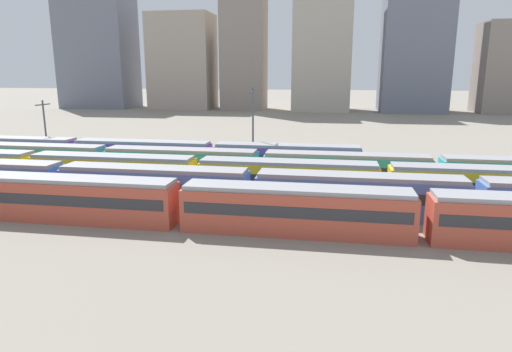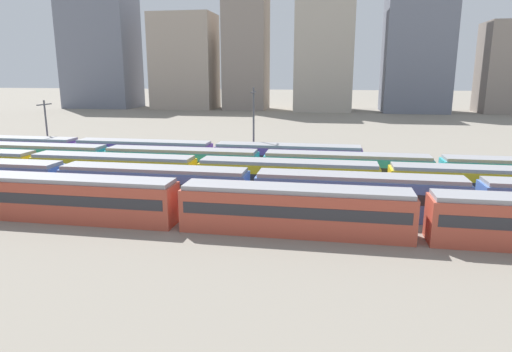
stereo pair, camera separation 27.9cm
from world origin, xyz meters
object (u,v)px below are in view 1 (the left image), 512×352
at_px(catenary_pole_1, 253,124).
at_px(train_track_3, 346,170).
at_px(train_track_1, 474,200).
at_px(train_track_2, 287,179).
at_px(train_track_0, 422,216).
at_px(train_track_4, 143,155).
at_px(catenary_pole_3, 45,127).

bearing_deg(catenary_pole_1, train_track_3, -33.93).
xyz_separation_m(train_track_1, train_track_2, (-16.23, 5.20, 0.00)).
xyz_separation_m(train_track_2, train_track_3, (5.90, 5.20, 0.00)).
height_order(train_track_0, catenary_pole_1, catenary_pole_1).
xyz_separation_m(train_track_1, train_track_4, (-36.24, 15.60, -0.00)).
xyz_separation_m(train_track_0, train_track_4, (-31.17, 20.80, -0.00)).
distance_m(train_track_1, train_track_2, 17.04).
distance_m(train_track_0, catenary_pole_1, 29.30).
xyz_separation_m(train_track_2, catenary_pole_1, (-5.87, 13.12, 3.92)).
height_order(train_track_2, catenary_pole_1, catenary_pole_1).
bearing_deg(train_track_2, train_track_0, -42.98).
distance_m(catenary_pole_1, catenary_pole_3, 29.85).
height_order(train_track_1, train_track_4, same).
bearing_deg(train_track_1, train_track_4, 156.71).
height_order(train_track_4, catenary_pole_1, catenary_pole_1).
distance_m(train_track_0, train_track_3, 16.46).
relative_size(train_track_0, catenary_pole_3, 13.06).
xyz_separation_m(train_track_3, catenary_pole_1, (-11.77, 7.92, 3.92)).
bearing_deg(train_track_0, catenary_pole_3, 153.28).
bearing_deg(train_track_2, train_track_3, 41.39).
distance_m(train_track_0, catenary_pole_3, 52.54).
bearing_deg(train_track_1, catenary_pole_1, 140.34).
bearing_deg(train_track_2, catenary_pole_1, 114.10).
bearing_deg(train_track_0, train_track_2, 137.02).
relative_size(train_track_2, catenary_pole_3, 10.86).
relative_size(train_track_2, train_track_4, 1.68).
relative_size(train_track_0, catenary_pole_1, 10.67).
relative_size(train_track_1, train_track_4, 2.02).
bearing_deg(catenary_pole_3, train_track_1, -19.49).
distance_m(train_track_0, train_track_1, 7.26).
relative_size(train_track_3, catenary_pole_3, 10.86).
relative_size(train_track_2, catenary_pole_1, 8.88).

